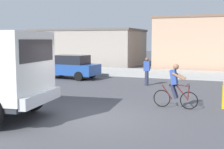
{
  "coord_description": "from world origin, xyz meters",
  "views": [
    {
      "loc": [
        4.22,
        -9.17,
        2.64
      ],
      "look_at": [
        -0.22,
        2.5,
        1.2
      ],
      "focal_mm": 48.65,
      "sensor_mm": 36.0,
      "label": 1
    }
  ],
  "objects_px": {
    "bollard_far": "(224,91)",
    "pedestrian_near_kerb": "(147,71)",
    "cyclist": "(175,86)",
    "bollard_near": "(224,97)",
    "car_red_near": "(70,67)"
  },
  "relations": [
    {
      "from": "car_red_near",
      "to": "bollard_far",
      "type": "distance_m",
      "value": 10.95
    },
    {
      "from": "cyclist",
      "to": "bollard_near",
      "type": "bearing_deg",
      "value": 16.9
    },
    {
      "from": "car_red_near",
      "to": "pedestrian_near_kerb",
      "type": "relative_size",
      "value": 2.55
    },
    {
      "from": "pedestrian_near_kerb",
      "to": "bollard_near",
      "type": "bearing_deg",
      "value": -48.23
    },
    {
      "from": "cyclist",
      "to": "car_red_near",
      "type": "height_order",
      "value": "cyclist"
    },
    {
      "from": "car_red_near",
      "to": "bollard_near",
      "type": "relative_size",
      "value": 4.59
    },
    {
      "from": "car_red_near",
      "to": "bollard_near",
      "type": "bearing_deg",
      "value": -31.24
    },
    {
      "from": "cyclist",
      "to": "bollard_far",
      "type": "height_order",
      "value": "cyclist"
    },
    {
      "from": "bollard_near",
      "to": "cyclist",
      "type": "bearing_deg",
      "value": -163.1
    },
    {
      "from": "cyclist",
      "to": "pedestrian_near_kerb",
      "type": "bearing_deg",
      "value": 115.05
    },
    {
      "from": "cyclist",
      "to": "bollard_far",
      "type": "relative_size",
      "value": 1.92
    },
    {
      "from": "pedestrian_near_kerb",
      "to": "bollard_near",
      "type": "relative_size",
      "value": 1.8
    },
    {
      "from": "bollard_far",
      "to": "pedestrian_near_kerb",
      "type": "bearing_deg",
      "value": 141.69
    },
    {
      "from": "cyclist",
      "to": "car_red_near",
      "type": "xyz_separation_m",
      "value": [
        -8.15,
        6.56,
        -0.05
      ]
    },
    {
      "from": "bollard_near",
      "to": "bollard_far",
      "type": "height_order",
      "value": "same"
    }
  ]
}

